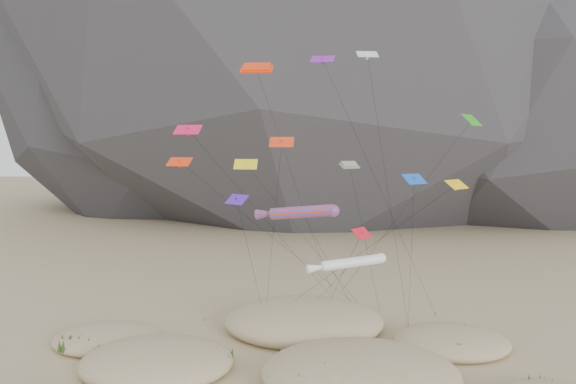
% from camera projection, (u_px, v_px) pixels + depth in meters
% --- Properties ---
extents(dunes, '(47.97, 37.38, 3.85)m').
position_uv_depth(dunes, '(297.00, 369.00, 47.04)').
color(dunes, '#CCB789').
rests_on(dunes, ground).
extents(dune_grass, '(42.00, 27.86, 1.54)m').
position_uv_depth(dune_grass, '(287.00, 383.00, 44.01)').
color(dune_grass, black).
rests_on(dune_grass, ground).
extents(kite_stakes, '(25.92, 6.46, 0.30)m').
position_uv_depth(kite_stakes, '(324.00, 314.00, 63.41)').
color(kite_stakes, '#3F2D1E').
rests_on(kite_stakes, ground).
extents(rainbow_tube_kite, '(10.74, 12.96, 14.05)m').
position_uv_depth(rainbow_tube_kite, '(299.00, 212.00, 52.21)').
color(rainbow_tube_kite, red).
rests_on(rainbow_tube_kite, ground).
extents(white_tube_kite, '(6.78, 18.85, 10.42)m').
position_uv_depth(white_tube_kite, '(349.00, 263.00, 46.39)').
color(white_tube_kite, silver).
rests_on(white_tube_kite, ground).
extents(orange_parafoil, '(9.77, 16.33, 26.99)m').
position_uv_depth(orange_parafoil, '(258.00, 71.00, 51.67)').
color(orange_parafoil, red).
rests_on(orange_parafoil, ground).
extents(multi_parafoil, '(5.64, 12.08, 17.89)m').
position_uv_depth(multi_parafoil, '(350.00, 168.00, 52.90)').
color(multi_parafoil, orange).
rests_on(multi_parafoil, ground).
extents(delta_kites, '(29.36, 21.34, 28.34)m').
position_uv_depth(delta_kites, '(318.00, 153.00, 50.25)').
color(delta_kites, silver).
rests_on(delta_kites, ground).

